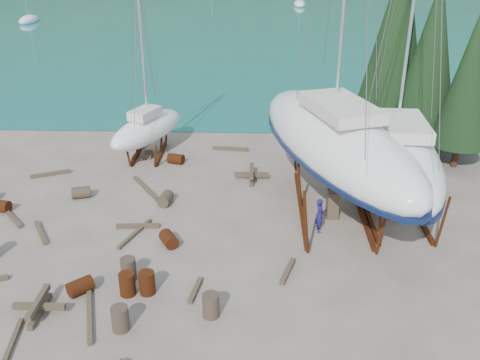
{
  "coord_description": "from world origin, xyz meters",
  "views": [
    {
      "loc": [
        3.05,
        -17.78,
        11.93
      ],
      "look_at": [
        2.31,
        3.0,
        2.23
      ],
      "focal_mm": 40.0,
      "sensor_mm": 36.0,
      "label": 1
    }
  ],
  "objects_px": {
    "large_sailboat_near": "(335,141)",
    "large_sailboat_far": "(397,154)",
    "worker": "(320,215)",
    "small_sailboat_shore": "(147,128)"
  },
  "relations": [
    {
      "from": "large_sailboat_near",
      "to": "large_sailboat_far",
      "type": "xyz_separation_m",
      "value": [
        2.79,
        -0.07,
        -0.54
      ]
    },
    {
      "from": "large_sailboat_near",
      "to": "worker",
      "type": "distance_m",
      "value": 3.42
    },
    {
      "from": "large_sailboat_far",
      "to": "small_sailboat_shore",
      "type": "relative_size",
      "value": 1.76
    },
    {
      "from": "large_sailboat_far",
      "to": "large_sailboat_near",
      "type": "bearing_deg",
      "value": -178.54
    },
    {
      "from": "large_sailboat_far",
      "to": "worker",
      "type": "xyz_separation_m",
      "value": [
        -3.52,
        -1.97,
        -2.1
      ]
    },
    {
      "from": "large_sailboat_near",
      "to": "worker",
      "type": "bearing_deg",
      "value": -128.81
    },
    {
      "from": "small_sailboat_shore",
      "to": "worker",
      "type": "relative_size",
      "value": 6.43
    },
    {
      "from": "large_sailboat_near",
      "to": "large_sailboat_far",
      "type": "bearing_deg",
      "value": -20.47
    },
    {
      "from": "large_sailboat_far",
      "to": "small_sailboat_shore",
      "type": "height_order",
      "value": "large_sailboat_far"
    },
    {
      "from": "large_sailboat_near",
      "to": "large_sailboat_far",
      "type": "relative_size",
      "value": 1.21
    }
  ]
}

